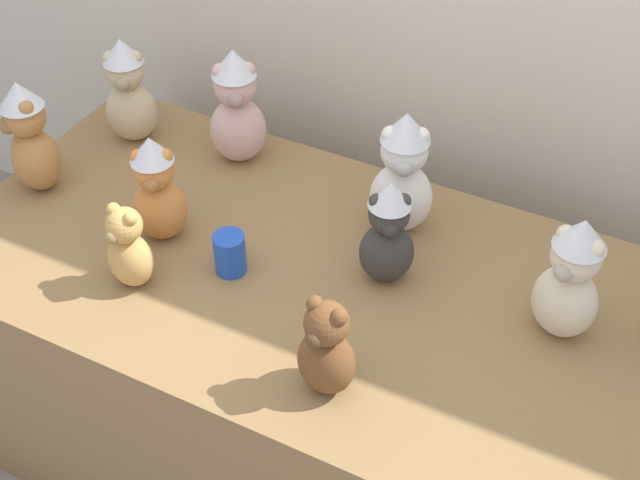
{
  "coord_description": "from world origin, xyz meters",
  "views": [
    {
      "loc": [
        0.7,
        -1.12,
        2.3
      ],
      "look_at": [
        0.0,
        0.25,
        0.92
      ],
      "focal_mm": 48.43,
      "sensor_mm": 36.0,
      "label": 1
    }
  ],
  "objects_px": {
    "teddy_bear_sand": "(128,92)",
    "teddy_bear_honey": "(128,249)",
    "teddy_bear_ginger": "(157,190)",
    "display_table": "(320,378)",
    "party_cup_blue": "(230,253)",
    "teddy_bear_cream": "(570,279)",
    "teddy_bear_blush": "(237,108)",
    "teddy_bear_chestnut": "(326,350)",
    "teddy_bear_snow": "(403,175)",
    "teddy_bear_caramel": "(30,138)",
    "teddy_bear_charcoal": "(388,233)"
  },
  "relations": [
    {
      "from": "teddy_bear_chestnut",
      "to": "teddy_bear_blush",
      "type": "relative_size",
      "value": 0.73
    },
    {
      "from": "teddy_bear_chestnut",
      "to": "teddy_bear_cream",
      "type": "xyz_separation_m",
      "value": [
        0.41,
        0.39,
        0.04
      ]
    },
    {
      "from": "teddy_bear_ginger",
      "to": "display_table",
      "type": "bearing_deg",
      "value": -21.17
    },
    {
      "from": "party_cup_blue",
      "to": "teddy_bear_cream",
      "type": "bearing_deg",
      "value": 12.33
    },
    {
      "from": "teddy_bear_caramel",
      "to": "teddy_bear_honey",
      "type": "distance_m",
      "value": 0.5
    },
    {
      "from": "teddy_bear_snow",
      "to": "teddy_bear_charcoal",
      "type": "xyz_separation_m",
      "value": [
        0.04,
        -0.19,
        -0.03
      ]
    },
    {
      "from": "display_table",
      "to": "teddy_bear_chestnut",
      "type": "bearing_deg",
      "value": -60.85
    },
    {
      "from": "teddy_bear_chestnut",
      "to": "teddy_bear_blush",
      "type": "xyz_separation_m",
      "value": [
        -0.6,
        0.64,
        0.05
      ]
    },
    {
      "from": "teddy_bear_cream",
      "to": "teddy_bear_snow",
      "type": "bearing_deg",
      "value": 175.56
    },
    {
      "from": "teddy_bear_ginger",
      "to": "party_cup_blue",
      "type": "bearing_deg",
      "value": -35.52
    },
    {
      "from": "teddy_bear_chestnut",
      "to": "teddy_bear_honey",
      "type": "distance_m",
      "value": 0.57
    },
    {
      "from": "teddy_bear_chestnut",
      "to": "party_cup_blue",
      "type": "relative_size",
      "value": 2.34
    },
    {
      "from": "teddy_bear_cream",
      "to": "teddy_bear_charcoal",
      "type": "distance_m",
      "value": 0.43
    },
    {
      "from": "teddy_bear_chestnut",
      "to": "teddy_bear_sand",
      "type": "relative_size",
      "value": 0.78
    },
    {
      "from": "display_table",
      "to": "teddy_bear_ginger",
      "type": "height_order",
      "value": "teddy_bear_ginger"
    },
    {
      "from": "teddy_bear_chestnut",
      "to": "teddy_bear_caramel",
      "type": "xyz_separation_m",
      "value": [
        -1.03,
        0.27,
        0.04
      ]
    },
    {
      "from": "teddy_bear_ginger",
      "to": "teddy_bear_blush",
      "type": "distance_m",
      "value": 0.38
    },
    {
      "from": "teddy_bear_snow",
      "to": "teddy_bear_caramel",
      "type": "height_order",
      "value": "teddy_bear_snow"
    },
    {
      "from": "teddy_bear_ginger",
      "to": "teddy_bear_snow",
      "type": "bearing_deg",
      "value": 2.44
    },
    {
      "from": "teddy_bear_honey",
      "to": "party_cup_blue",
      "type": "relative_size",
      "value": 2.13
    },
    {
      "from": "teddy_bear_sand",
      "to": "teddy_bear_blush",
      "type": "xyz_separation_m",
      "value": [
        0.33,
        0.05,
        0.01
      ]
    },
    {
      "from": "teddy_bear_ginger",
      "to": "teddy_bear_charcoal",
      "type": "xyz_separation_m",
      "value": [
        0.58,
        0.12,
        -0.01
      ]
    },
    {
      "from": "display_table",
      "to": "teddy_bear_ginger",
      "type": "xyz_separation_m",
      "value": [
        -0.43,
        -0.05,
        0.55
      ]
    },
    {
      "from": "teddy_bear_cream",
      "to": "teddy_bear_charcoal",
      "type": "relative_size",
      "value": 1.13
    },
    {
      "from": "teddy_bear_sand",
      "to": "teddy_bear_caramel",
      "type": "distance_m",
      "value": 0.32
    },
    {
      "from": "teddy_bear_chestnut",
      "to": "teddy_bear_caramel",
      "type": "height_order",
      "value": "teddy_bear_caramel"
    },
    {
      "from": "teddy_bear_cream",
      "to": "display_table",
      "type": "bearing_deg",
      "value": -155.72
    },
    {
      "from": "teddy_bear_sand",
      "to": "party_cup_blue",
      "type": "distance_m",
      "value": 0.67
    },
    {
      "from": "teddy_bear_cream",
      "to": "teddy_bear_honey",
      "type": "distance_m",
      "value": 1.03
    },
    {
      "from": "teddy_bear_honey",
      "to": "display_table",
      "type": "bearing_deg",
      "value": 38.23
    },
    {
      "from": "teddy_bear_blush",
      "to": "teddy_bear_caramel",
      "type": "relative_size",
      "value": 1.06
    },
    {
      "from": "teddy_bear_chestnut",
      "to": "teddy_bear_snow",
      "type": "distance_m",
      "value": 0.57
    },
    {
      "from": "display_table",
      "to": "party_cup_blue",
      "type": "bearing_deg",
      "value": -158.99
    },
    {
      "from": "teddy_bear_ginger",
      "to": "teddy_bear_chestnut",
      "type": "bearing_deg",
      "value": -50.39
    },
    {
      "from": "teddy_bear_cream",
      "to": "teddy_bear_snow",
      "type": "height_order",
      "value": "teddy_bear_snow"
    },
    {
      "from": "teddy_bear_cream",
      "to": "teddy_bear_caramel",
      "type": "relative_size",
      "value": 1.0
    },
    {
      "from": "teddy_bear_ginger",
      "to": "teddy_bear_snow",
      "type": "relative_size",
      "value": 0.87
    },
    {
      "from": "display_table",
      "to": "teddy_bear_ginger",
      "type": "distance_m",
      "value": 0.7
    },
    {
      "from": "teddy_bear_sand",
      "to": "teddy_bear_honey",
      "type": "height_order",
      "value": "teddy_bear_sand"
    },
    {
      "from": "display_table",
      "to": "teddy_bear_cream",
      "type": "xyz_separation_m",
      "value": [
        0.57,
        0.09,
        0.56
      ]
    },
    {
      "from": "teddy_bear_sand",
      "to": "teddy_bear_caramel",
      "type": "bearing_deg",
      "value": -134.89
    },
    {
      "from": "teddy_bear_charcoal",
      "to": "teddy_bear_snow",
      "type": "bearing_deg",
      "value": 74.9
    },
    {
      "from": "teddy_bear_honey",
      "to": "teddy_bear_chestnut",
      "type": "bearing_deg",
      "value": 1.08
    },
    {
      "from": "teddy_bear_charcoal",
      "to": "teddy_bear_honey",
      "type": "distance_m",
      "value": 0.62
    },
    {
      "from": "display_table",
      "to": "teddy_bear_cream",
      "type": "bearing_deg",
      "value": 9.0
    },
    {
      "from": "teddy_bear_honey",
      "to": "party_cup_blue",
      "type": "height_order",
      "value": "teddy_bear_honey"
    },
    {
      "from": "teddy_bear_sand",
      "to": "party_cup_blue",
      "type": "bearing_deg",
      "value": -60.94
    },
    {
      "from": "teddy_bear_sand",
      "to": "teddy_bear_honey",
      "type": "distance_m",
      "value": 0.62
    },
    {
      "from": "teddy_bear_cream",
      "to": "teddy_bear_blush",
      "type": "distance_m",
      "value": 1.03
    },
    {
      "from": "display_table",
      "to": "teddy_bear_charcoal",
      "type": "relative_size",
      "value": 6.53
    }
  ]
}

